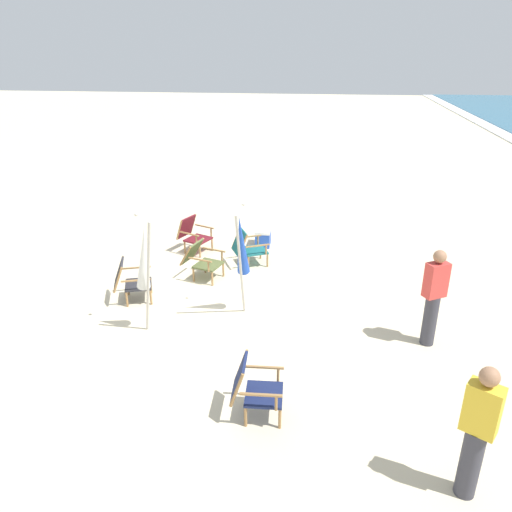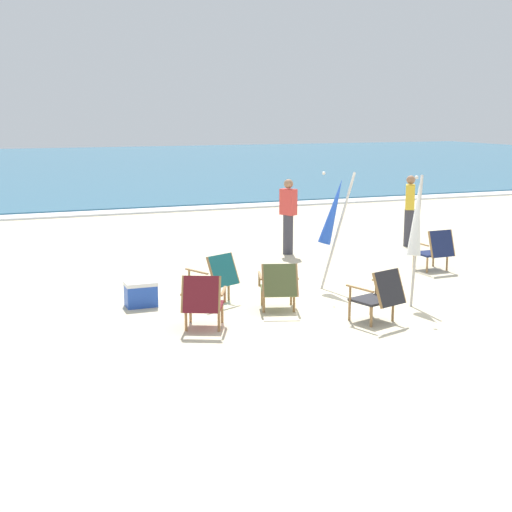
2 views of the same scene
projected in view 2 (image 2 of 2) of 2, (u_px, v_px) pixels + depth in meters
name	position (u px, v px, depth m)	size (l,w,h in m)	color
ground_plane	(334.00, 302.00, 11.63)	(80.00, 80.00, 0.00)	beige
sea	(80.00, 165.00, 40.99)	(80.00, 40.00, 0.10)	#2D6684
surf_band	(163.00, 209.00, 22.41)	(80.00, 1.10, 0.06)	white
beach_chair_back_left	(436.00, 249.00, 13.78)	(0.62, 0.69, 0.82)	#19234C
beach_chair_front_right	(279.00, 285.00, 10.97)	(0.78, 0.91, 0.78)	#515B33
beach_chair_mid_center	(203.00, 301.00, 10.03)	(0.80, 0.86, 0.82)	maroon
beach_chair_far_center	(215.00, 277.00, 11.50)	(0.81, 0.88, 0.81)	#196066
beach_chair_back_right	(379.00, 295.00, 10.36)	(0.76, 0.83, 0.81)	#28282D
umbrella_furled_blue	(333.00, 212.00, 12.27)	(0.68, 0.25, 2.05)	#B7B2A8
umbrella_furled_white	(416.00, 220.00, 11.20)	(0.48, 0.48, 2.09)	#B7B2A8
person_near_chairs	(410.00, 210.00, 16.26)	(0.35, 0.39, 1.63)	#383842
person_by_waterline	(288.00, 216.00, 15.37)	(0.34, 0.39, 1.63)	#383842
cooler_box	(141.00, 294.00, 11.32)	(0.49, 0.35, 0.40)	blue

